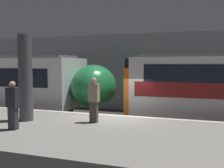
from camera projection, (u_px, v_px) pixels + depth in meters
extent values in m
plane|color=#33302D|center=(116.00, 138.00, 11.20)|extent=(120.00, 120.00, 0.00)
cube|color=gray|center=(92.00, 145.00, 8.65)|extent=(40.00, 5.33, 1.02)
cube|color=beige|center=(115.00, 115.00, 10.99)|extent=(40.00, 0.30, 0.01)
cube|color=#939399|center=(148.00, 73.00, 17.49)|extent=(50.00, 0.15, 5.23)
cylinder|color=#47474C|center=(25.00, 78.00, 9.93)|extent=(0.52, 0.52, 3.27)
ellipsoid|color=#238447|center=(94.00, 86.00, 14.36)|extent=(2.42, 2.85, 2.35)
sphere|color=#F2EFCC|center=(110.00, 94.00, 14.09)|extent=(0.20, 0.20, 0.20)
cube|color=orange|center=(134.00, 89.00, 13.63)|extent=(0.25, 3.03, 2.24)
cube|color=black|center=(134.00, 67.00, 13.55)|extent=(0.25, 2.72, 0.90)
sphere|color=#EA4C42|center=(128.00, 98.00, 13.06)|extent=(0.18, 0.18, 0.18)
sphere|color=#EA4C42|center=(134.00, 95.00, 14.37)|extent=(0.18, 0.18, 0.18)
cube|color=#473D33|center=(94.00, 112.00, 9.67)|extent=(0.28, 0.20, 0.78)
cube|color=gray|center=(94.00, 93.00, 9.62)|extent=(0.38, 0.24, 0.68)
sphere|color=tan|center=(94.00, 80.00, 9.58)|extent=(0.22, 0.22, 0.22)
cube|color=#2D2D38|center=(13.00, 118.00, 8.62)|extent=(0.28, 0.20, 0.75)
cube|color=#232328|center=(13.00, 97.00, 8.57)|extent=(0.38, 0.24, 0.65)
sphere|color=tan|center=(12.00, 84.00, 8.53)|extent=(0.21, 0.21, 0.21)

